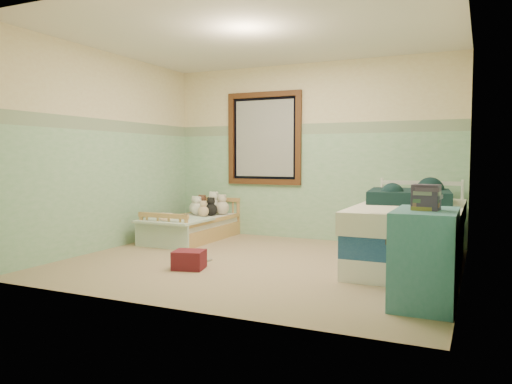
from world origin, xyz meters
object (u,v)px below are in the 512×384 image
at_px(twin_bed_frame, 409,255).
at_px(dresser, 425,257).
at_px(floor_book, 199,260).
at_px(toddler_bed_frame, 193,233).
at_px(plush_floor_tan, 165,237).
at_px(red_pillow, 189,260).
at_px(plush_floor_cream, 167,233).

height_order(twin_bed_frame, dresser, dresser).
bearing_deg(floor_book, twin_bed_frame, 23.72).
height_order(toddler_bed_frame, dresser, dresser).
xyz_separation_m(plush_floor_tan, red_pillow, (1.01, -1.01, -0.03)).
bearing_deg(plush_floor_tan, floor_book, -34.90).
height_order(dresser, red_pillow, dresser).
distance_m(twin_bed_frame, red_pillow, 2.37).
distance_m(plush_floor_cream, twin_bed_frame, 3.15).
distance_m(plush_floor_tan, floor_book, 1.10).
height_order(plush_floor_tan, red_pillow, plush_floor_tan).
distance_m(toddler_bed_frame, red_pillow, 1.89).
height_order(twin_bed_frame, floor_book, twin_bed_frame).
xyz_separation_m(dresser, floor_book, (-2.49, 0.67, -0.37)).
distance_m(toddler_bed_frame, twin_bed_frame, 3.08).
bearing_deg(plush_floor_tan, twin_bed_frame, 2.56).
relative_size(twin_bed_frame, floor_book, 8.65).
distance_m(dresser, floor_book, 2.60).
height_order(toddler_bed_frame, twin_bed_frame, twin_bed_frame).
bearing_deg(plush_floor_tan, plush_floor_cream, 115.68).
distance_m(plush_floor_cream, plush_floor_tan, 0.15).
relative_size(plush_floor_cream, floor_book, 1.22).
bearing_deg(twin_bed_frame, plush_floor_cream, -179.99).
bearing_deg(toddler_bed_frame, plush_floor_cream, -103.06).
bearing_deg(red_pillow, twin_bed_frame, 28.95).
distance_m(plush_floor_cream, dresser, 3.74).
bearing_deg(plush_floor_tan, toddler_bed_frame, 85.74).
height_order(plush_floor_cream, plush_floor_tan, plush_floor_cream).
relative_size(plush_floor_tan, red_pillow, 0.80).
bearing_deg(floor_book, plush_floor_tan, 149.58).
bearing_deg(twin_bed_frame, floor_book, -160.76).
distance_m(red_pillow, floor_book, 0.41).
distance_m(toddler_bed_frame, plush_floor_tan, 0.62).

